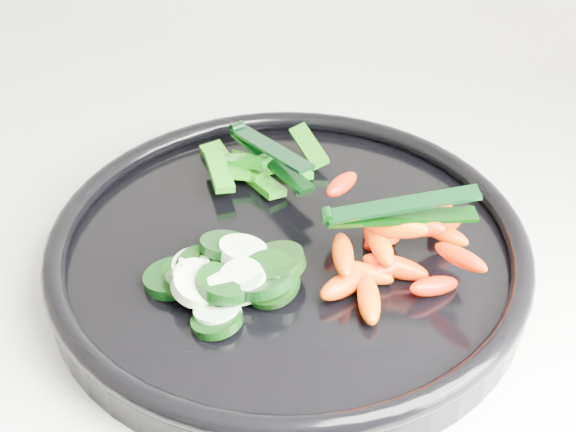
% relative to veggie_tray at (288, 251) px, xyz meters
% --- Properties ---
extents(veggie_tray, '(0.38, 0.38, 0.04)m').
position_rel_veggie_tray_xyz_m(veggie_tray, '(0.00, 0.00, 0.00)').
color(veggie_tray, black).
rests_on(veggie_tray, counter).
extents(cucumber_pile, '(0.13, 0.11, 0.04)m').
position_rel_veggie_tray_xyz_m(cucumber_pile, '(-0.03, -0.06, 0.01)').
color(cucumber_pile, black).
rests_on(cucumber_pile, veggie_tray).
extents(carrot_pile, '(0.14, 0.16, 0.05)m').
position_rel_veggie_tray_xyz_m(carrot_pile, '(0.08, 0.00, 0.02)').
color(carrot_pile, '#DF3F00').
rests_on(carrot_pile, veggie_tray).
extents(pepper_pile, '(0.12, 0.11, 0.04)m').
position_rel_veggie_tray_xyz_m(pepper_pile, '(-0.06, 0.09, 0.01)').
color(pepper_pile, '#1C6F0A').
rests_on(pepper_pile, veggie_tray).
extents(tong_carrot, '(0.11, 0.06, 0.02)m').
position_rel_veggie_tray_xyz_m(tong_carrot, '(0.08, 0.01, 0.05)').
color(tong_carrot, black).
rests_on(tong_carrot, carrot_pile).
extents(tong_pepper, '(0.10, 0.08, 0.02)m').
position_rel_veggie_tray_xyz_m(tong_pepper, '(-0.05, 0.09, 0.03)').
color(tong_pepper, black).
rests_on(tong_pepper, pepper_pile).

